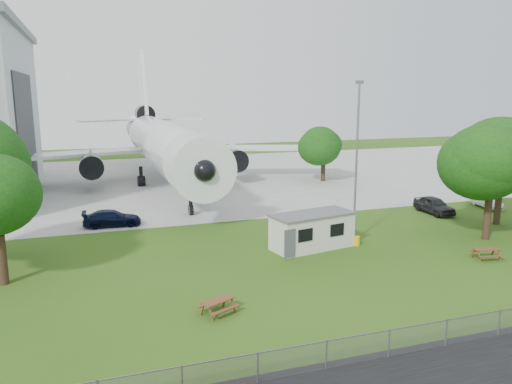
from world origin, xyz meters
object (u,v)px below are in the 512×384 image
object	(u,v)px
picnic_west	(218,314)
picnic_east	(486,259)
airliner	(162,142)
site_cabin	(312,231)

from	to	relation	value
picnic_west	picnic_east	distance (m)	19.76
airliner	picnic_west	xyz separation A→B (m)	(-2.91, -38.76, -5.27)
site_cabin	picnic_west	size ratio (longest dim) A/B	3.86
airliner	site_cabin	xyz separation A→B (m)	(6.47, -30.14, -3.96)
site_cabin	picnic_west	bearing A→B (deg)	-137.39
picnic_west	picnic_east	xyz separation A→B (m)	(19.62, 2.40, 0.00)
airliner	picnic_east	bearing A→B (deg)	-65.32
site_cabin	picnic_west	world-z (taller)	site_cabin
airliner	picnic_west	world-z (taller)	airliner
site_cabin	airliner	bearing A→B (deg)	102.11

